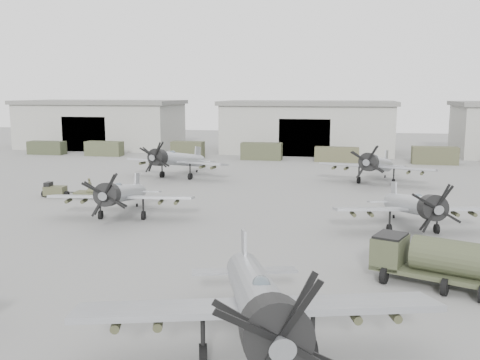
% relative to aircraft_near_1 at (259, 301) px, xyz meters
% --- Properties ---
extents(ground, '(220.00, 220.00, 0.00)m').
position_rel_aircraft_near_1_xyz_m(ground, '(-3.85, 11.30, -2.53)').
color(ground, slate).
rests_on(ground, ground).
extents(hangar_left, '(29.00, 14.80, 8.70)m').
position_rel_aircraft_near_1_xyz_m(hangar_left, '(-41.85, 73.26, 1.84)').
color(hangar_left, gray).
rests_on(hangar_left, ground).
extents(hangar_center, '(29.00, 14.80, 8.70)m').
position_rel_aircraft_near_1_xyz_m(hangar_center, '(-3.85, 73.26, 1.84)').
color(hangar_center, gray).
rests_on(hangar_center, ground).
extents(support_truck_0, '(6.11, 2.20, 2.17)m').
position_rel_aircraft_near_1_xyz_m(support_truck_0, '(-45.92, 61.30, -1.45)').
color(support_truck_0, '#333925').
rests_on(support_truck_0, ground).
extents(support_truck_1, '(6.00, 2.20, 2.33)m').
position_rel_aircraft_near_1_xyz_m(support_truck_1, '(-35.68, 61.30, -1.37)').
color(support_truck_1, '#3D412B').
rests_on(support_truck_1, ground).
extents(support_truck_2, '(5.01, 2.20, 2.58)m').
position_rel_aircraft_near_1_xyz_m(support_truck_2, '(-21.59, 61.30, -1.24)').
color(support_truck_2, '#3A3C27').
rests_on(support_truck_2, ground).
extents(support_truck_3, '(6.19, 2.20, 2.59)m').
position_rel_aircraft_near_1_xyz_m(support_truck_3, '(-9.88, 61.30, -1.24)').
color(support_truck_3, '#383B27').
rests_on(support_truck_3, ground).
extents(support_truck_4, '(6.44, 2.20, 2.15)m').
position_rel_aircraft_near_1_xyz_m(support_truck_4, '(1.41, 61.30, -1.46)').
color(support_truck_4, '#44432C').
rests_on(support_truck_4, ground).
extents(support_truck_5, '(6.32, 2.20, 2.50)m').
position_rel_aircraft_near_1_xyz_m(support_truck_5, '(15.22, 61.30, -1.28)').
color(support_truck_5, '#3C3D28').
rests_on(support_truck_5, ground).
extents(aircraft_near_1, '(13.94, 12.55, 5.56)m').
position_rel_aircraft_near_1_xyz_m(aircraft_near_1, '(0.00, 0.00, 0.00)').
color(aircraft_near_1, gray).
rests_on(aircraft_near_1, ground).
extents(aircraft_mid_1, '(11.81, 10.63, 4.69)m').
position_rel_aircraft_near_1_xyz_m(aircraft_mid_1, '(-14.77, 20.80, -0.40)').
color(aircraft_mid_1, '#92969A').
rests_on(aircraft_mid_1, ground).
extents(aircraft_mid_2, '(11.63, 10.46, 4.62)m').
position_rel_aircraft_near_1_xyz_m(aircraft_mid_2, '(7.94, 20.97, -0.43)').
color(aircraft_mid_2, '#9C9FA4').
rests_on(aircraft_mid_2, ground).
extents(aircraft_far_0, '(12.85, 11.57, 5.10)m').
position_rel_aircraft_near_1_xyz_m(aircraft_far_0, '(-17.06, 41.48, -0.21)').
color(aircraft_far_0, '#A0A3A9').
rests_on(aircraft_far_0, ground).
extents(aircraft_far_1, '(12.83, 11.55, 5.11)m').
position_rel_aircraft_near_1_xyz_m(aircraft_far_1, '(6.17, 41.93, -0.21)').
color(aircraft_far_1, gray).
rests_on(aircraft_far_1, ground).
extents(fuel_tanker, '(7.21, 4.63, 2.65)m').
position_rel_aircraft_near_1_xyz_m(fuel_tanker, '(7.88, 10.09, -1.01)').
color(fuel_tanker, '#373C27').
rests_on(fuel_tanker, ground).
extents(tug_trailer, '(7.48, 2.01, 1.49)m').
position_rel_aircraft_near_1_xyz_m(tug_trailer, '(-23.51, 28.54, -1.97)').
color(tug_trailer, '#3F402A').
rests_on(tug_trailer, ground).
extents(ground_crew, '(0.43, 0.62, 1.62)m').
position_rel_aircraft_near_1_xyz_m(ground_crew, '(-22.47, 30.46, -1.72)').
color(ground_crew, '#41422B').
rests_on(ground_crew, ground).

